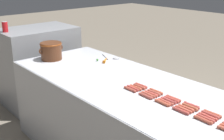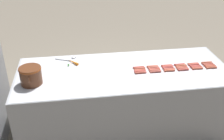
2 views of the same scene
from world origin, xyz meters
The scene contains 35 objects.
ground_plane centered at (0.00, 0.00, 0.00)m, with size 20.00×20.00×0.00m, color #756B5B.
griddle_counter centered at (0.00, 0.00, 0.41)m, with size 0.96×2.39×0.83m.
hot_dog_0 centered at (-0.10, -0.99, 0.84)m, with size 0.03×0.13×0.02m.
hot_dog_1 centered at (-0.09, -0.82, 0.84)m, with size 0.03×0.13×0.02m.
hot_dog_2 centered at (-0.10, -0.65, 0.84)m, with size 0.02×0.13×0.02m.
hot_dog_3 centered at (-0.09, -0.49, 0.84)m, with size 0.03×0.13×0.02m.
hot_dog_4 centered at (-0.10, -0.34, 0.84)m, with size 0.03×0.13×0.02m.
hot_dog_5 centered at (-0.10, -0.17, 0.84)m, with size 0.02×0.13×0.02m.
hot_dog_6 centered at (-0.07, -0.99, 0.84)m, with size 0.03×0.13×0.02m.
hot_dog_7 centered at (-0.06, -0.82, 0.84)m, with size 0.02×0.13×0.02m.
hot_dog_8 centered at (-0.07, -0.65, 0.84)m, with size 0.03×0.13×0.02m.
hot_dog_9 centered at (-0.07, -0.50, 0.84)m, with size 0.03×0.13×0.02m.
hot_dog_10 centered at (-0.07, -0.33, 0.84)m, with size 0.03×0.13×0.02m.
hot_dog_11 centered at (-0.06, -0.17, 0.84)m, with size 0.02×0.13×0.02m.
hot_dog_12 centered at (-0.04, -0.99, 0.84)m, with size 0.02×0.13×0.02m.
hot_dog_13 centered at (-0.04, -0.82, 0.84)m, with size 0.03×0.13×0.02m.
hot_dog_14 centered at (-0.04, -0.66, 0.84)m, with size 0.03×0.13×0.02m.
hot_dog_15 centered at (-0.03, -0.50, 0.84)m, with size 0.03×0.13×0.02m.
hot_dog_16 centered at (-0.03, -0.34, 0.84)m, with size 0.03×0.13×0.02m.
hot_dog_17 centered at (-0.04, -0.17, 0.84)m, with size 0.03×0.13×0.02m.
hot_dog_18 centered at (-0.01, -0.98, 0.84)m, with size 0.02×0.13×0.02m.
hot_dog_19 centered at (0.00, -0.82, 0.84)m, with size 0.02×0.13×0.02m.
hot_dog_20 centered at (0.00, -0.66, 0.84)m, with size 0.03×0.13×0.02m.
hot_dog_21 centered at (0.00, -0.50, 0.84)m, with size 0.03×0.13×0.02m.
hot_dog_22 centered at (0.00, -0.34, 0.84)m, with size 0.03×0.13×0.02m.
hot_dog_23 centered at (0.00, -0.18, 0.84)m, with size 0.03×0.13×0.02m.
hot_dog_24 centered at (0.03, -0.99, 0.84)m, with size 0.02×0.13×0.02m.
hot_dog_25 centered at (0.02, -0.82, 0.84)m, with size 0.03×0.13×0.02m.
hot_dog_26 centered at (0.03, -0.66, 0.84)m, with size 0.03×0.13×0.02m.
hot_dog_27 centered at (0.03, -0.50, 0.84)m, with size 0.02×0.13×0.02m.
hot_dog_28 centered at (0.03, -0.33, 0.84)m, with size 0.03×0.13×0.02m.
hot_dog_29 centered at (0.03, -0.17, 0.84)m, with size 0.03×0.13×0.02m.
bean_pot centered at (-0.14, 0.99, 0.93)m, with size 0.28×0.23×0.18m.
serving_spoon centered at (0.38, 0.59, 0.84)m, with size 0.15×0.26×0.02m.
carrot centered at (0.25, 0.56, 0.84)m, with size 0.15×0.13×0.03m.
Camera 2 is at (-2.64, 0.52, 2.32)m, focal length 44.19 mm.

